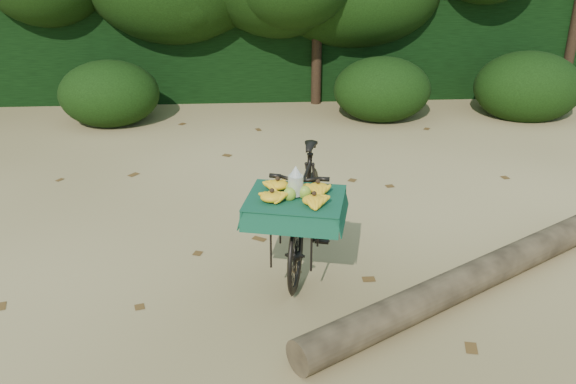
{
  "coord_description": "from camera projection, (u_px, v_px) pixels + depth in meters",
  "views": [
    {
      "loc": [
        -0.69,
        -5.58,
        3.07
      ],
      "look_at": [
        -0.38,
        -0.55,
        0.82
      ],
      "focal_mm": 38.0,
      "sensor_mm": 36.0,
      "label": 1
    }
  ],
  "objects": [
    {
      "name": "fallen_log",
      "position": [
        478.0,
        276.0,
        5.49
      ],
      "size": [
        3.59,
        2.34,
        0.29
      ],
      "primitive_type": "cylinder",
      "rotation": [
        1.57,
        0.0,
        -1.02
      ],
      "color": "brown",
      "rests_on": "ground"
    },
    {
      "name": "hedge_backdrop",
      "position": [
        286.0,
        44.0,
        11.75
      ],
      "size": [
        26.0,
        1.8,
        1.8
      ],
      "primitive_type": "cube",
      "color": "black",
      "rests_on": "ground"
    },
    {
      "name": "vendor_bicycle",
      "position": [
        305.0,
        208.0,
        5.8
      ],
      "size": [
        1.08,
        1.97,
        1.13
      ],
      "rotation": [
        0.0,
        0.0,
        -0.23
      ],
      "color": "black",
      "rests_on": "ground"
    },
    {
      "name": "bush_clumps",
      "position": [
        323.0,
        93.0,
        10.14
      ],
      "size": [
        8.8,
        1.7,
        0.9
      ],
      "primitive_type": null,
      "color": "black",
      "rests_on": "ground"
    },
    {
      "name": "ground",
      "position": [
        321.0,
        242.0,
        6.37
      ],
      "size": [
        80.0,
        80.0,
        0.0
      ],
      "primitive_type": "plane",
      "color": "tan",
      "rests_on": "ground"
    },
    {
      "name": "leaf_litter",
      "position": [
        315.0,
        214.0,
        6.97
      ],
      "size": [
        7.0,
        7.3,
        0.01
      ],
      "primitive_type": null,
      "color": "#533616",
      "rests_on": "ground"
    }
  ]
}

